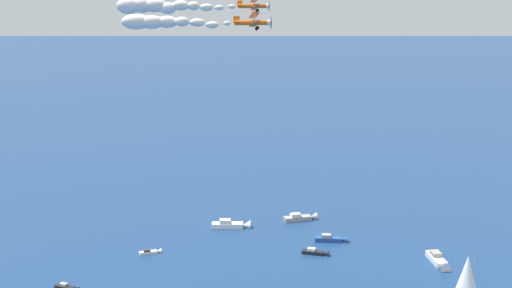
{
  "coord_description": "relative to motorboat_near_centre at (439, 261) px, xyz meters",
  "views": [
    {
      "loc": [
        105.18,
        -78.77,
        66.11
      ],
      "look_at": [
        -0.3,
        -0.5,
        35.77
      ],
      "focal_mm": 46.52,
      "sensor_mm": 36.0,
      "label": 1
    }
  ],
  "objects": [
    {
      "name": "motorboat_near_centre",
      "position": [
        0.0,
        0.0,
        0.0
      ],
      "size": [
        10.55,
        7.84,
        3.09
      ],
      "color": "white",
      "rests_on": "ground_plane"
    },
    {
      "name": "motorboat_far_port",
      "position": [
        -44.9,
        -6.27,
        -0.05
      ],
      "size": [
        6.0,
        10.25,
        2.9
      ],
      "color": "#9E9993",
      "rests_on": "ground_plane"
    },
    {
      "name": "motorboat_far_stbd",
      "position": [
        -40.66,
        -79.44,
        -0.35
      ],
      "size": [
        6.24,
        4.31,
        1.8
      ],
      "color": "black",
      "rests_on": "ground_plane"
    },
    {
      "name": "motorboat_inshore",
      "position": [
        -48.57,
        -54.16,
        -0.39
      ],
      "size": [
        3.18,
        5.89,
        1.66
      ],
      "color": "white",
      "rests_on": "ground_plane"
    },
    {
      "name": "motorboat_offshore",
      "position": [
        -22.66,
        -20.22,
        -0.29
      ],
      "size": [
        6.55,
        5.7,
        2.01
      ],
      "color": "black",
      "rests_on": "ground_plane"
    },
    {
      "name": "motorboat_trailing",
      "position": [
        -26.91,
        -10.64,
        -0.15
      ],
      "size": [
        7.49,
        8.04,
        2.54
      ],
      "color": "#23478C",
      "rests_on": "ground_plane"
    },
    {
      "name": "motorboat_ahead",
      "position": [
        -51.83,
        -26.32,
        0.03
      ],
      "size": [
        8.79,
        10.59,
        3.2
      ],
      "color": "white",
      "rests_on": "ground_plane"
    },
    {
      "name": "sailboat_mid_cluster",
      "position": [
        18.15,
        -14.04,
        5.2
      ],
      "size": [
        10.36,
        7.82,
        13.23
      ],
      "color": "#9E9993",
      "rests_on": "ground_plane"
    },
    {
      "name": "biplane_lead",
      "position": [
        -18.08,
        -43.4,
        62.37
      ],
      "size": [
        7.02,
        7.02,
        3.67
      ],
      "color": "orange"
    },
    {
      "name": "smoke_trail_lead",
      "position": [
        -29.24,
        -61.6,
        62.3
      ],
      "size": [
        15.33,
        22.55,
        3.95
      ],
      "color": "silver"
    },
    {
      "name": "biplane_wingman",
      "position": [
        -0.57,
        -56.5,
        59.92
      ],
      "size": [
        7.02,
        7.02,
        3.67
      ],
      "color": "orange"
    },
    {
      "name": "wingwalker_wingman",
      "position": [
        -0.88,
        -56.3,
        62.08
      ],
      "size": [
        0.83,
        0.54,
        1.79
      ],
      "color": "red"
    },
    {
      "name": "smoke_trail_wingman",
      "position": [
        -9.79,
        -71.24,
        59.95
      ],
      "size": [
        12.26,
        17.62,
        3.19
      ],
      "color": "silver"
    }
  ]
}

